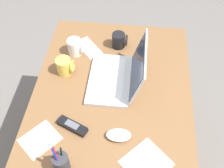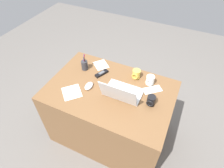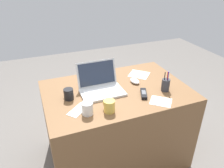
{
  "view_description": "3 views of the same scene",
  "coord_description": "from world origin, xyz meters",
  "px_view_note": "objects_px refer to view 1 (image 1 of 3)",
  "views": [
    {
      "loc": [
        0.81,
        0.09,
        1.86
      ],
      "look_at": [
        -0.08,
        -0.0,
        0.78
      ],
      "focal_mm": 45.19,
      "sensor_mm": 36.0,
      "label": 1
    },
    {
      "loc": [
        -0.53,
        1.09,
        2.03
      ],
      "look_at": [
        -0.03,
        0.01,
        0.84
      ],
      "focal_mm": 30.03,
      "sensor_mm": 36.0,
      "label": 2
    },
    {
      "loc": [
        -0.61,
        -1.44,
        1.66
      ],
      "look_at": [
        -0.05,
        -0.03,
        0.82
      ],
      "focal_mm": 35.06,
      "sensor_mm": 36.0,
      "label": 3
    }
  ],
  "objects_px": {
    "pen_holder": "(61,163)",
    "computer_mouse": "(119,135)",
    "laptop": "(119,75)",
    "coffee_mug_white": "(75,47)",
    "coffee_mug_spare": "(120,40)",
    "cordless_phone": "(72,126)",
    "coffee_mug_tall": "(65,66)"
  },
  "relations": [
    {
      "from": "computer_mouse",
      "to": "coffee_mug_tall",
      "type": "distance_m",
      "value": 0.48
    },
    {
      "from": "coffee_mug_white",
      "to": "coffee_mug_spare",
      "type": "bearing_deg",
      "value": 108.73
    },
    {
      "from": "pen_holder",
      "to": "laptop",
      "type": "bearing_deg",
      "value": 159.56
    },
    {
      "from": "coffee_mug_white",
      "to": "cordless_phone",
      "type": "height_order",
      "value": "coffee_mug_white"
    },
    {
      "from": "coffee_mug_white",
      "to": "coffee_mug_tall",
      "type": "distance_m",
      "value": 0.15
    },
    {
      "from": "coffee_mug_spare",
      "to": "coffee_mug_tall",
      "type": "bearing_deg",
      "value": -49.15
    },
    {
      "from": "laptop",
      "to": "computer_mouse",
      "type": "distance_m",
      "value": 0.33
    },
    {
      "from": "coffee_mug_tall",
      "to": "pen_holder",
      "type": "distance_m",
      "value": 0.54
    },
    {
      "from": "laptop",
      "to": "cordless_phone",
      "type": "bearing_deg",
      "value": -31.63
    },
    {
      "from": "laptop",
      "to": "pen_holder",
      "type": "distance_m",
      "value": 0.53
    },
    {
      "from": "computer_mouse",
      "to": "pen_holder",
      "type": "height_order",
      "value": "pen_holder"
    },
    {
      "from": "coffee_mug_white",
      "to": "coffee_mug_tall",
      "type": "bearing_deg",
      "value": -10.57
    },
    {
      "from": "computer_mouse",
      "to": "pen_holder",
      "type": "xyz_separation_m",
      "value": [
        0.17,
        -0.21,
        0.04
      ]
    },
    {
      "from": "cordless_phone",
      "to": "coffee_mug_white",
      "type": "bearing_deg",
      "value": -171.18
    },
    {
      "from": "coffee_mug_tall",
      "to": "laptop",
      "type": "bearing_deg",
      "value": 83.17
    },
    {
      "from": "coffee_mug_white",
      "to": "coffee_mug_spare",
      "type": "xyz_separation_m",
      "value": [
        -0.08,
        0.24,
        -0.0
      ]
    },
    {
      "from": "laptop",
      "to": "coffee_mug_tall",
      "type": "height_order",
      "value": "laptop"
    },
    {
      "from": "pen_holder",
      "to": "cordless_phone",
      "type": "bearing_deg",
      "value": 179.65
    },
    {
      "from": "computer_mouse",
      "to": "cordless_phone",
      "type": "distance_m",
      "value": 0.21
    },
    {
      "from": "laptop",
      "to": "pen_holder",
      "type": "xyz_separation_m",
      "value": [
        0.5,
        -0.18,
        0.01
      ]
    },
    {
      "from": "computer_mouse",
      "to": "coffee_mug_spare",
      "type": "distance_m",
      "value": 0.59
    },
    {
      "from": "coffee_mug_spare",
      "to": "pen_holder",
      "type": "bearing_deg",
      "value": -12.29
    },
    {
      "from": "coffee_mug_tall",
      "to": "cordless_phone",
      "type": "bearing_deg",
      "value": 17.21
    },
    {
      "from": "laptop",
      "to": "coffee_mug_white",
      "type": "bearing_deg",
      "value": -125.53
    },
    {
      "from": "pen_holder",
      "to": "computer_mouse",
      "type": "bearing_deg",
      "value": 128.62
    },
    {
      "from": "coffee_mug_spare",
      "to": "pen_holder",
      "type": "xyz_separation_m",
      "value": [
        0.76,
        -0.17,
        0.01
      ]
    },
    {
      "from": "coffee_mug_spare",
      "to": "pen_holder",
      "type": "relative_size",
      "value": 0.49
    },
    {
      "from": "coffee_mug_white",
      "to": "coffee_mug_tall",
      "type": "relative_size",
      "value": 1.0
    },
    {
      "from": "coffee_mug_tall",
      "to": "cordless_phone",
      "type": "relative_size",
      "value": 0.61
    },
    {
      "from": "cordless_phone",
      "to": "coffee_mug_spare",
      "type": "bearing_deg",
      "value": 163.71
    },
    {
      "from": "coffee_mug_tall",
      "to": "coffee_mug_spare",
      "type": "height_order",
      "value": "coffee_mug_tall"
    },
    {
      "from": "computer_mouse",
      "to": "laptop",
      "type": "bearing_deg",
      "value": -177.97
    }
  ]
}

